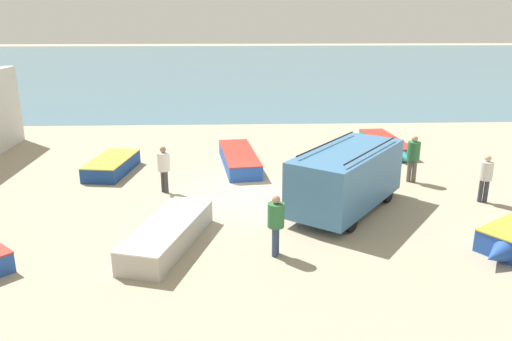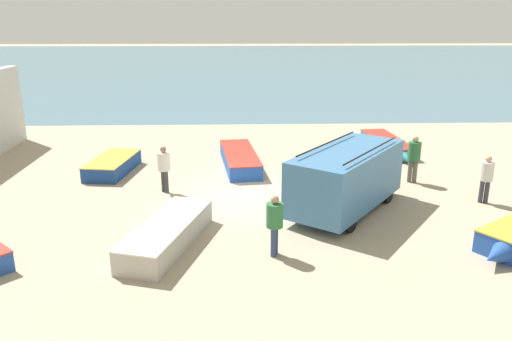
# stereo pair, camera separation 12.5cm
# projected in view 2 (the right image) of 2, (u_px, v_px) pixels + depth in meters

# --- Properties ---
(ground_plane) EXTENTS (200.00, 200.00, 0.00)m
(ground_plane) POSITION_uv_depth(u_px,v_px,m) (236.00, 194.00, 17.76)
(ground_plane) COLOR tan
(sea_water) EXTENTS (120.00, 80.00, 0.01)m
(sea_water) POSITION_uv_depth(u_px,v_px,m) (238.00, 63.00, 67.39)
(sea_water) COLOR #477084
(sea_water) RESTS_ON ground_plane
(parked_van) EXTENTS (4.43, 5.02, 2.17)m
(parked_van) POSITION_uv_depth(u_px,v_px,m) (347.00, 177.00, 16.01)
(parked_van) COLOR teal
(parked_van) RESTS_ON ground_plane
(fishing_rowboat_0) EXTENTS (1.78, 3.83, 0.60)m
(fishing_rowboat_0) POSITION_uv_depth(u_px,v_px,m) (114.00, 164.00, 20.31)
(fishing_rowboat_0) COLOR navy
(fishing_rowboat_0) RESTS_ON ground_plane
(fishing_rowboat_1) EXTENTS (2.31, 4.88, 0.68)m
(fishing_rowboat_1) POSITION_uv_depth(u_px,v_px,m) (170.00, 231.00, 13.91)
(fishing_rowboat_1) COLOR #ADA89E
(fishing_rowboat_1) RESTS_ON ground_plane
(fishing_rowboat_2) EXTENTS (1.56, 5.16, 0.55)m
(fishing_rowboat_2) POSITION_uv_depth(u_px,v_px,m) (388.00, 145.00, 23.41)
(fishing_rowboat_2) COLOR #1E757F
(fishing_rowboat_2) RESTS_ON ground_plane
(fishing_rowboat_3) EXTENTS (1.82, 5.48, 0.62)m
(fishing_rowboat_3) POSITION_uv_depth(u_px,v_px,m) (239.00, 158.00, 21.23)
(fishing_rowboat_3) COLOR #234CA3
(fishing_rowboat_3) RESTS_ON ground_plane
(fisherman_0) EXTENTS (0.45, 0.45, 1.70)m
(fisherman_0) POSITION_uv_depth(u_px,v_px,m) (164.00, 165.00, 17.70)
(fisherman_0) COLOR #38383D
(fisherman_0) RESTS_ON ground_plane
(fisherman_1) EXTENTS (0.48, 0.48, 1.81)m
(fisherman_1) POSITION_uv_depth(u_px,v_px,m) (414.00, 155.00, 18.75)
(fisherman_1) COLOR #5B564C
(fisherman_1) RESTS_ON ground_plane
(fisherman_2) EXTENTS (0.44, 0.44, 1.68)m
(fisherman_2) POSITION_uv_depth(u_px,v_px,m) (275.00, 220.00, 12.96)
(fisherman_2) COLOR navy
(fisherman_2) RESTS_ON ground_plane
(fisherman_3) EXTENTS (0.43, 0.43, 1.65)m
(fisherman_3) POSITION_uv_depth(u_px,v_px,m) (486.00, 175.00, 16.70)
(fisherman_3) COLOR #38383D
(fisherman_3) RESTS_ON ground_plane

